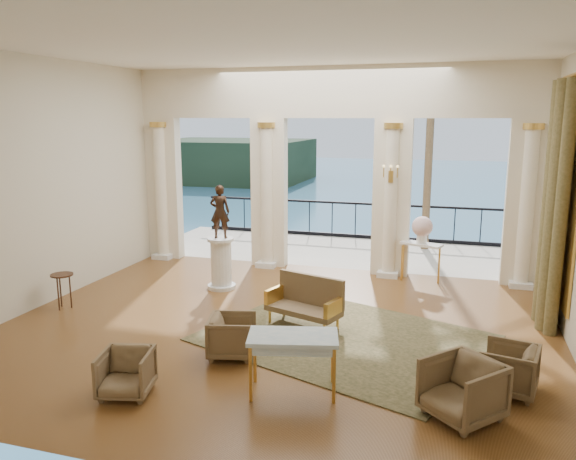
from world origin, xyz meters
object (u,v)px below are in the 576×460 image
(game_table, at_px, (293,341))
(statue, at_px, (220,212))
(settee, at_px, (306,301))
(armchair_a, at_px, (126,371))
(armchair_c, at_px, (509,367))
(armchair_d, at_px, (232,334))
(console_table, at_px, (421,249))
(side_table, at_px, (62,279))
(pedestal, at_px, (221,264))
(armchair_b, at_px, (462,387))

(game_table, relative_size, statue, 1.15)
(settee, relative_size, statue, 1.27)
(armchair_a, xyz_separation_m, game_table, (1.98, 0.67, 0.37))
(armchair_c, bearing_deg, armchair_a, -60.13)
(statue, bearing_deg, settee, 132.35)
(game_table, bearing_deg, settee, 86.79)
(armchair_d, bearing_deg, armchair_a, 136.46)
(armchair_c, bearing_deg, armchair_d, -77.92)
(armchair_a, distance_m, armchair_c, 4.82)
(console_table, height_order, side_table, console_table)
(pedestal, bearing_deg, armchair_d, -63.81)
(settee, height_order, side_table, settee)
(armchair_b, height_order, side_table, armchair_b)
(pedestal, bearing_deg, armchair_c, -29.79)
(armchair_c, relative_size, armchair_d, 1.01)
(armchair_c, relative_size, console_table, 0.74)
(settee, height_order, game_table, settee)
(statue, bearing_deg, pedestal, -13.40)
(armchair_b, xyz_separation_m, side_table, (-6.93, 1.87, 0.17))
(settee, distance_m, game_table, 2.37)
(settee, bearing_deg, statue, 164.29)
(console_table, bearing_deg, armchair_c, -53.41)
(armchair_b, distance_m, pedestal, 6.05)
(pedestal, relative_size, side_table, 1.62)
(game_table, bearing_deg, armchair_a, -175.41)
(settee, height_order, console_table, settee)
(armchair_d, bearing_deg, side_table, 60.18)
(settee, distance_m, console_table, 3.64)
(settee, bearing_deg, pedestal, 164.29)
(armchair_d, relative_size, game_table, 0.54)
(armchair_a, relative_size, pedestal, 0.61)
(armchair_b, distance_m, armchair_d, 3.31)
(side_table, bearing_deg, armchair_d, -15.46)
(settee, bearing_deg, console_table, 81.58)
(game_table, xyz_separation_m, pedestal, (-2.63, 3.80, -0.18))
(armchair_c, bearing_deg, side_table, -85.76)
(armchair_b, xyz_separation_m, armchair_d, (-3.20, 0.84, -0.05))
(armchair_a, relative_size, settee, 0.47)
(armchair_c, bearing_deg, game_table, -60.86)
(side_table, bearing_deg, armchair_b, -15.08)
(armchair_b, bearing_deg, settee, 177.96)
(game_table, bearing_deg, console_table, 63.65)
(armchair_a, distance_m, game_table, 2.12)
(armchair_a, xyz_separation_m, pedestal, (-0.65, 4.47, 0.19))
(armchair_d, relative_size, side_table, 1.04)
(armchair_a, relative_size, console_table, 0.69)
(armchair_d, bearing_deg, game_table, -139.04)
(game_table, distance_m, pedestal, 4.63)
(game_table, height_order, side_table, game_table)
(armchair_a, distance_m, pedestal, 4.52)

